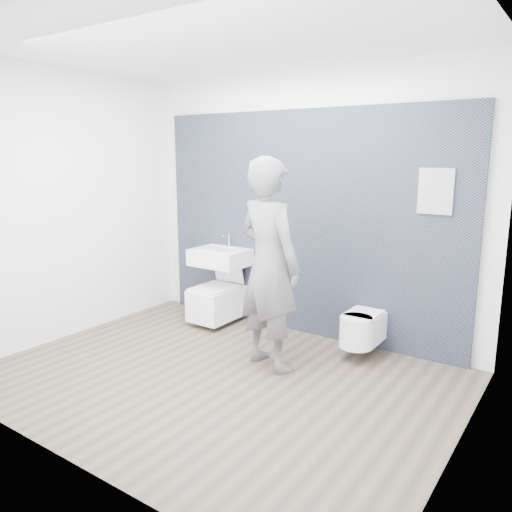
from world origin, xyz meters
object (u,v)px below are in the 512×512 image
Objects in this scene: visitor at (269,265)px; toilet_rounded at (361,329)px; washbasin at (220,257)px; toilet_square at (217,301)px.

toilet_rounded is at bearing -117.79° from visitor.
washbasin is 0.76× the size of toilet_square.
visitor is at bearing -132.23° from toilet_rounded.
toilet_square reaches higher than toilet_rounded.
visitor reaches higher than washbasin.
washbasin reaches higher than toilet_rounded.
toilet_rounded is (1.77, 0.03, 0.01)m from toilet_square.
visitor is (1.15, -0.66, 0.70)m from toilet_square.
visitor is at bearing -29.73° from toilet_square.
toilet_square is 0.43× the size of visitor.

